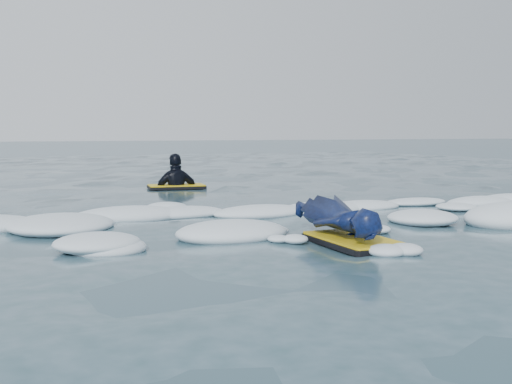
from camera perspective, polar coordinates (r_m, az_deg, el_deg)
ground at (r=5.99m, az=-4.85°, el=-4.41°), size 120.00×120.00×0.00m
foam_band at (r=6.97m, az=-7.38°, el=-3.04°), size 12.00×3.10×0.30m
prone_woman_unit at (r=5.95m, az=7.60°, el=-2.54°), size 0.76×1.58×0.39m
waiting_rider_unit at (r=11.40m, az=-7.07°, el=-0.24°), size 1.04×0.64×1.48m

